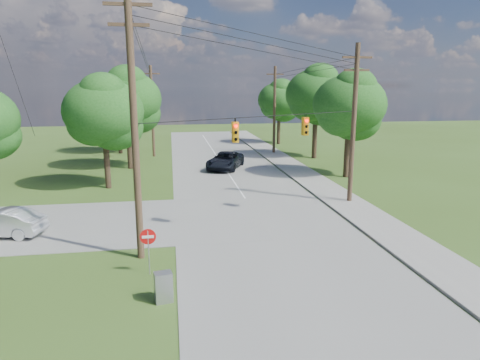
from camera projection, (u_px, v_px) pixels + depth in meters
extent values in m
plane|color=#37501A|center=(240.00, 255.00, 20.25)|extent=(140.00, 140.00, 0.00)
cube|color=gray|center=(260.00, 220.00, 25.38)|extent=(10.00, 100.00, 0.03)
cube|color=gray|center=(366.00, 214.00, 26.42)|extent=(2.60, 100.00, 0.12)
cylinder|color=brown|center=(134.00, 129.00, 18.63)|extent=(0.32, 0.32, 12.00)
cube|color=brown|center=(128.00, 4.00, 17.52)|extent=(2.00, 0.12, 0.14)
cube|color=brown|center=(129.00, 25.00, 17.70)|extent=(1.70, 0.12, 0.14)
cylinder|color=brown|center=(353.00, 126.00, 28.22)|extent=(0.32, 0.32, 10.50)
cube|color=brown|center=(357.00, 57.00, 27.28)|extent=(2.00, 0.12, 0.14)
cube|color=brown|center=(357.00, 70.00, 27.45)|extent=(1.70, 0.12, 0.14)
cylinder|color=brown|center=(274.00, 111.00, 49.48)|extent=(0.32, 0.32, 10.00)
cube|color=brown|center=(275.00, 74.00, 48.59)|extent=(2.00, 0.12, 0.14)
cylinder|color=brown|center=(152.00, 112.00, 47.31)|extent=(0.32, 0.32, 10.00)
cube|color=brown|center=(151.00, 74.00, 46.42)|extent=(2.00, 0.12, 0.14)
cylinder|color=black|center=(268.00, 36.00, 22.40)|extent=(13.52, 7.63, 1.53)
cylinder|color=black|center=(267.00, 44.00, 22.49)|extent=(13.52, 7.63, 1.53)
cylinder|color=black|center=(267.00, 52.00, 22.57)|extent=(13.52, 7.63, 1.53)
cylinder|color=black|center=(305.00, 68.00, 37.93)|extent=(0.03, 22.00, 0.53)
cylinder|color=black|center=(144.00, 55.00, 31.97)|extent=(0.43, 29.60, 2.03)
cylinder|color=black|center=(305.00, 73.00, 38.02)|extent=(0.03, 22.00, 0.53)
cylinder|color=black|center=(145.00, 60.00, 32.06)|extent=(0.43, 29.60, 2.03)
cylinder|color=black|center=(267.00, 116.00, 23.30)|extent=(13.52, 7.63, 0.04)
cube|color=orange|center=(236.00, 132.00, 22.02)|extent=(0.32, 0.22, 1.05)
sphere|color=#FF0C05|center=(236.00, 126.00, 21.81)|extent=(0.17, 0.17, 0.17)
cube|color=orange|center=(235.00, 132.00, 22.25)|extent=(0.32, 0.22, 1.05)
sphere|color=#FF0C05|center=(234.00, 125.00, 22.31)|extent=(0.17, 0.17, 0.17)
cube|color=orange|center=(306.00, 126.00, 25.22)|extent=(0.32, 0.22, 1.05)
sphere|color=#FF0C05|center=(307.00, 121.00, 25.01)|extent=(0.17, 0.17, 0.17)
cube|color=orange|center=(305.00, 126.00, 25.46)|extent=(0.32, 0.22, 1.05)
sphere|color=#FF0C05|center=(304.00, 120.00, 25.51)|extent=(0.17, 0.17, 0.17)
cylinder|color=#483424|center=(107.00, 168.00, 33.12)|extent=(0.45, 0.45, 3.15)
ellipsoid|color=#1B4E17|center=(103.00, 111.00, 32.18)|extent=(6.00, 6.00, 4.92)
cylinder|color=#483424|center=(130.00, 150.00, 40.95)|extent=(0.50, 0.50, 3.50)
ellipsoid|color=#1B4E17|center=(127.00, 99.00, 39.90)|extent=(6.40, 6.40, 5.25)
cylinder|color=#483424|center=(120.00, 139.00, 50.30)|extent=(0.48, 0.47, 3.32)
ellipsoid|color=#1B4E17|center=(117.00, 99.00, 49.30)|extent=(6.00, 6.00, 4.92)
cylinder|color=#483424|center=(347.00, 158.00, 37.19)|extent=(0.48, 0.48, 3.32)
ellipsoid|color=#1B4E17|center=(349.00, 104.00, 36.19)|extent=(6.20, 6.20, 5.08)
cylinder|color=#483424|center=(315.00, 141.00, 46.86)|extent=(0.52, 0.52, 3.67)
ellipsoid|color=#1B4E17|center=(316.00, 94.00, 45.76)|extent=(6.60, 6.60, 5.41)
cylinder|color=#483424|center=(279.00, 132.00, 58.33)|extent=(0.45, 0.45, 3.15)
ellipsoid|color=#1B4E17|center=(279.00, 100.00, 57.39)|extent=(5.80, 5.80, 4.76)
imported|color=silver|center=(2.00, 223.00, 22.55)|extent=(4.64, 2.57, 1.45)
imported|color=black|center=(225.00, 160.00, 40.87)|extent=(4.61, 6.33, 1.60)
cube|color=#949799|center=(163.00, 287.00, 15.73)|extent=(0.72, 0.57, 1.15)
cylinder|color=#949799|center=(149.00, 253.00, 17.93)|extent=(0.05, 0.05, 1.95)
cylinder|color=red|center=(148.00, 237.00, 17.78)|extent=(0.67, 0.04, 0.67)
cube|color=white|center=(148.00, 237.00, 17.75)|extent=(0.49, 0.04, 0.12)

